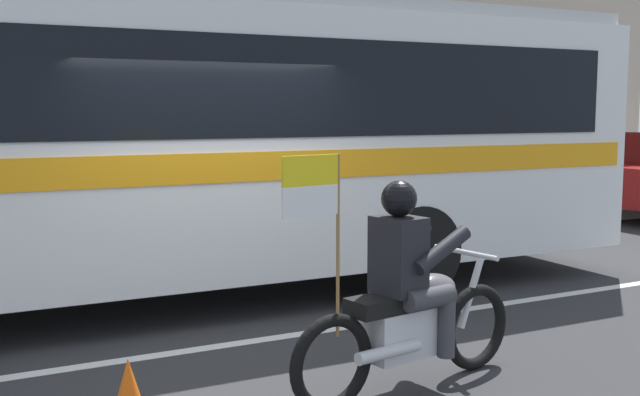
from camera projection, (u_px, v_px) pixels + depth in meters
name	position (u px, v px, depth m)	size (l,w,h in m)	color
ground_plane	(215.00, 327.00, 7.27)	(60.00, 60.00, 0.00)	#2B2B2D
sidewalk_curb	(105.00, 239.00, 11.76)	(28.00, 3.80, 0.15)	#A39E93
lane_center_stripe	(237.00, 343.00, 6.74)	(26.60, 0.14, 0.01)	silver
transit_bus	(40.00, 128.00, 7.48)	(13.37, 2.69, 3.22)	white
motorcycle_with_rider	(408.00, 302.00, 5.56)	(2.17, 0.72, 1.78)	black
fire_hydrant	(19.00, 227.00, 10.09)	(0.22, 0.30, 0.75)	red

